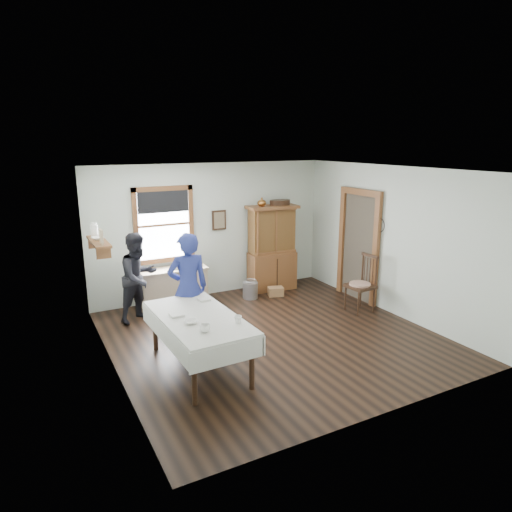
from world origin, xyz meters
name	(u,v)px	position (x,y,z in m)	size (l,w,h in m)	color
room	(273,257)	(0.00, 0.00, 1.35)	(5.01, 5.01, 2.70)	black
window	(164,221)	(-1.00, 2.47, 1.63)	(1.18, 0.07, 1.48)	white
doorway	(359,242)	(2.46, 0.85, 1.16)	(0.09, 1.14, 2.22)	#483F33
wall_shelf	(98,240)	(-2.37, 1.54, 1.57)	(0.24, 1.00, 0.44)	brown
framed_picture	(219,220)	(0.15, 2.46, 1.55)	(0.30, 0.04, 0.40)	#381F13
rug_beater	(380,219)	(2.45, 0.30, 1.72)	(0.27, 0.27, 0.01)	black
work_counter	(174,287)	(-0.95, 2.20, 0.37)	(1.29, 0.49, 0.74)	tan
china_hutch	(272,248)	(1.23, 2.18, 0.91)	(1.06, 0.50, 1.81)	brown
dining_table	(199,342)	(-1.43, -0.43, 0.39)	(1.02, 1.95, 0.78)	silver
spindle_chair	(360,283)	(2.03, 0.25, 0.54)	(0.50, 0.50, 1.09)	#381F13
pail	(250,290)	(0.55, 1.86, 0.17)	(0.31, 0.31, 0.33)	#A2A5AA
wicker_basket	(276,291)	(1.08, 1.74, 0.09)	(0.31, 0.22, 0.18)	#996B45
woman_blue	(188,292)	(-1.24, 0.51, 0.82)	(0.60, 0.39, 1.64)	navy
figure_dark	(139,280)	(-1.71, 1.75, 0.74)	(0.72, 0.56, 1.47)	black
table_cup_a	(205,328)	(-1.55, -0.97, 0.83)	(0.13, 0.13, 0.10)	white
table_cup_b	(238,319)	(-1.05, -0.90, 0.83)	(0.11, 0.11, 0.10)	white
table_bowl	(191,322)	(-1.61, -0.63, 0.80)	(0.20, 0.20, 0.05)	white
counter_book	(190,266)	(-0.60, 2.20, 0.75)	(0.17, 0.23, 0.02)	#7A6A51
counter_bowl	(186,264)	(-0.65, 2.29, 0.77)	(0.20, 0.20, 0.06)	white
shelf_bowl	(98,238)	(-2.37, 1.55, 1.60)	(0.22, 0.22, 0.05)	white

